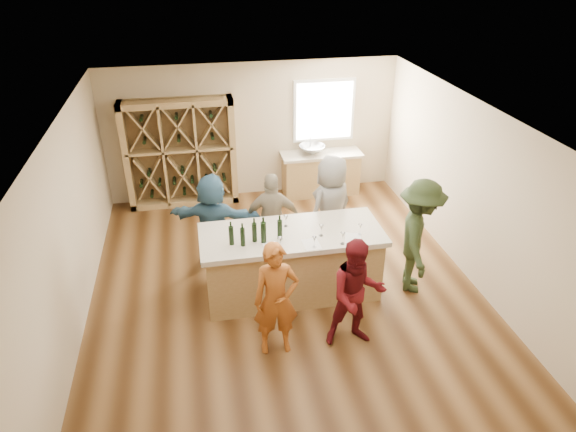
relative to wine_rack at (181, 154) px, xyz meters
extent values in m
cube|color=brown|center=(1.50, -3.27, -1.15)|extent=(6.00, 7.00, 0.10)
cube|color=white|center=(1.50, -3.27, 1.75)|extent=(6.00, 7.00, 0.10)
cube|color=#C3AF8D|center=(1.50, 0.28, 0.30)|extent=(6.00, 0.10, 2.80)
cube|color=#C3AF8D|center=(1.50, -6.82, 0.30)|extent=(6.00, 0.10, 2.80)
cube|color=#C3AF8D|center=(-1.55, -3.27, 0.30)|extent=(0.10, 7.00, 2.80)
cube|color=#C3AF8D|center=(4.55, -3.27, 0.30)|extent=(0.10, 7.00, 2.80)
cube|color=white|center=(3.00, 0.20, 0.65)|extent=(1.30, 0.06, 1.30)
cube|color=white|center=(3.00, 0.17, 0.65)|extent=(1.18, 0.01, 1.18)
cube|color=#9E7E4B|center=(0.00, 0.00, 0.00)|extent=(2.20, 0.45, 2.20)
cube|color=#9E7E4B|center=(2.90, -0.07, -0.67)|extent=(1.60, 0.58, 0.86)
cube|color=#C0B59E|center=(2.90, -0.07, -0.21)|extent=(1.70, 0.62, 0.06)
imported|color=silver|center=(2.70, -0.07, -0.09)|extent=(0.54, 0.54, 0.19)
cylinder|color=silver|center=(2.70, 0.11, -0.03)|extent=(0.02, 0.02, 0.30)
cube|color=#9E7E4B|center=(1.58, -3.45, -0.60)|extent=(2.60, 1.00, 1.00)
cube|color=#C0B59E|center=(1.58, -3.45, -0.06)|extent=(2.72, 1.12, 0.08)
cylinder|color=black|center=(0.68, -3.61, 0.12)|extent=(0.09, 0.09, 0.28)
cylinder|color=black|center=(0.83, -3.68, 0.12)|extent=(0.09, 0.09, 0.28)
cylinder|color=black|center=(1.01, -3.59, 0.13)|extent=(0.09, 0.09, 0.29)
cylinder|color=black|center=(1.13, -3.64, 0.14)|extent=(0.10, 0.10, 0.32)
cylinder|color=black|center=(1.38, -3.59, 0.13)|extent=(0.10, 0.10, 0.30)
cone|color=white|center=(1.34, -3.85, 0.07)|extent=(0.08, 0.08, 0.17)
cone|color=white|center=(1.81, -3.92, 0.06)|extent=(0.07, 0.07, 0.16)
cone|color=white|center=(2.23, -3.90, 0.07)|extent=(0.09, 0.09, 0.18)
cone|color=white|center=(1.99, -3.62, 0.07)|extent=(0.07, 0.07, 0.17)
cone|color=white|center=(2.55, -3.70, 0.06)|extent=(0.08, 0.08, 0.16)
cube|color=white|center=(1.22, -3.80, -0.02)|extent=(0.24, 0.30, 0.00)
cube|color=white|center=(1.79, -3.83, -0.02)|extent=(0.25, 0.33, 0.00)
cube|color=white|center=(2.42, -3.79, -0.02)|extent=(0.32, 0.37, 0.00)
imported|color=#994C19|center=(1.14, -4.65, -0.28)|extent=(0.60, 0.45, 1.64)
imported|color=#590F14|center=(2.20, -4.71, -0.30)|extent=(0.80, 0.47, 1.60)
imported|color=#263319|center=(3.50, -3.69, -0.17)|extent=(0.94, 1.31, 1.85)
imported|color=gray|center=(1.45, -2.53, -0.29)|extent=(1.01, 0.63, 1.62)
imported|color=slate|center=(2.46, -2.47, -0.19)|extent=(1.06, 0.93, 1.82)
imported|color=#335972|center=(0.48, -2.42, -0.28)|extent=(1.62, 0.97, 1.64)
cone|color=white|center=(1.53, -3.25, 0.07)|extent=(0.07, 0.07, 0.18)
camera|label=1|loc=(0.28, -9.86, 3.83)|focal=32.00mm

